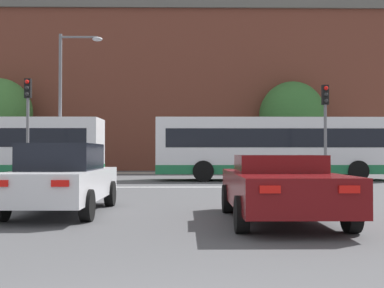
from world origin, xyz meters
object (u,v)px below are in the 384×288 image
street_lamp_junction (68,91)px  car_roadster_right (280,187)px  pedestrian_waiting (49,158)px  traffic_light_near_left (28,114)px  car_saloon_left (63,178)px  traffic_light_near_right (325,118)px  bus_crossing_lead (276,147)px

street_lamp_junction → car_roadster_right: bearing=-61.4°
pedestrian_waiting → traffic_light_near_left: bearing=152.5°
car_saloon_left → traffic_light_near_left: 9.79m
traffic_light_near_left → street_lamp_junction: street_lamp_junction is taller
street_lamp_junction → traffic_light_near_left: bearing=-99.4°
traffic_light_near_right → traffic_light_near_left: bearing=178.1°
traffic_light_near_left → pedestrian_waiting: size_ratio=2.61×
street_lamp_junction → car_saloon_left: bearing=-76.6°
car_saloon_left → pedestrian_waiting: pedestrian_waiting is taller
car_saloon_left → pedestrian_waiting: 23.33m
car_roadster_right → pedestrian_waiting: bearing=115.6°
car_saloon_left → car_roadster_right: 4.89m
traffic_light_near_left → pedestrian_waiting: (-2.98, 13.55, -1.96)m
pedestrian_waiting → street_lamp_junction: bearing=160.9°
car_roadster_right → traffic_light_near_left: size_ratio=1.03×
street_lamp_junction → traffic_light_near_right: bearing=-20.8°
traffic_light_near_right → street_lamp_junction: street_lamp_junction is taller
car_roadster_right → bus_crossing_lead: bearing=79.7°
pedestrian_waiting → bus_crossing_lead: bearing=-163.9°
traffic_light_near_left → car_saloon_left: bearing=-67.3°
car_saloon_left → pedestrian_waiting: bearing=107.1°
traffic_light_near_right → street_lamp_junction: 12.40m
bus_crossing_lead → car_roadster_right: bearing=169.7°
car_roadster_right → traffic_light_near_right: size_ratio=1.10×
car_roadster_right → bus_crossing_lead: (2.61, 14.35, 0.96)m
car_roadster_right → traffic_light_near_right: bearing=68.9°
car_roadster_right → street_lamp_junction: bearing=118.6°
bus_crossing_lead → traffic_light_near_left: size_ratio=2.69×
bus_crossing_lead → pedestrian_waiting: 16.85m
car_saloon_left → car_roadster_right: bearing=-16.3°
traffic_light_near_right → traffic_light_near_left: size_ratio=0.93×
bus_crossing_lead → street_lamp_junction: street_lamp_junction is taller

